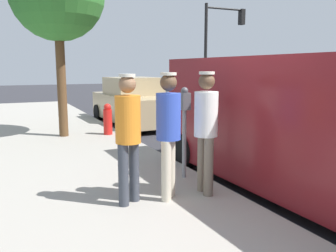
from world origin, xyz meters
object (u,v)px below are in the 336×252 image
at_px(pedestrian_in_white, 206,124).
at_px(pedestrian_in_orange, 128,130).
at_px(parking_meter_near, 184,117).
at_px(parked_sedan_behind, 135,103).
at_px(traffic_light_corner, 220,38).
at_px(pedestrian_in_blue, 168,127).
at_px(parked_van, 302,121).
at_px(fire_hydrant, 108,119).

relative_size(pedestrian_in_white, pedestrian_in_orange, 1.01).
xyz_separation_m(parking_meter_near, pedestrian_in_white, (0.08, 0.80, -0.00)).
distance_m(parking_meter_near, parked_sedan_behind, 6.77).
height_order(pedestrian_in_orange, traffic_light_corner, traffic_light_corner).
relative_size(pedestrian_in_orange, pedestrian_in_blue, 0.99).
bearing_deg(traffic_light_corner, parking_meter_near, 54.40).
bearing_deg(parked_van, fire_hydrant, -73.55).
xyz_separation_m(pedestrian_in_white, pedestrian_in_orange, (1.14, -0.10, -0.02)).
distance_m(pedestrian_in_blue, parked_van, 2.17).
relative_size(parking_meter_near, pedestrian_in_blue, 0.86).
xyz_separation_m(pedestrian_in_white, parked_van, (-1.58, 0.26, -0.02)).
xyz_separation_m(parking_meter_near, fire_hydrant, (0.10, -4.35, -0.61)).
height_order(pedestrian_in_orange, parked_van, parked_van).
bearing_deg(traffic_light_corner, pedestrian_in_blue, 54.06).
relative_size(traffic_light_corner, fire_hydrant, 6.05).
bearing_deg(parked_van, pedestrian_in_blue, -7.97).
bearing_deg(fire_hydrant, pedestrian_in_white, 90.28).
height_order(pedestrian_in_blue, parked_sedan_behind, pedestrian_in_blue).
bearing_deg(pedestrian_in_white, parked_van, 170.48).
distance_m(pedestrian_in_blue, parked_sedan_behind, 7.67).
xyz_separation_m(pedestrian_in_blue, parked_van, (-2.15, 0.30, -0.02)).
xyz_separation_m(parked_sedan_behind, traffic_light_corner, (-6.28, -4.28, 2.77)).
relative_size(parking_meter_near, traffic_light_corner, 0.29).
bearing_deg(parked_sedan_behind, pedestrian_in_orange, 69.55).
height_order(pedestrian_in_white, fire_hydrant, pedestrian_in_white).
relative_size(pedestrian_in_blue, traffic_light_corner, 0.34).
xyz_separation_m(parked_van, traffic_light_corner, (-6.28, -11.94, 2.36)).
bearing_deg(pedestrian_in_blue, parked_van, 172.03).
xyz_separation_m(pedestrian_in_orange, pedestrian_in_blue, (-0.56, 0.06, 0.01)).
bearing_deg(pedestrian_in_white, parking_meter_near, -95.34).
distance_m(pedestrian_in_white, pedestrian_in_blue, 0.58).
bearing_deg(traffic_light_corner, parked_sedan_behind, 34.31).
bearing_deg(pedestrian_in_white, fire_hydrant, -89.72).
xyz_separation_m(parking_meter_near, parked_sedan_behind, (-1.50, -6.58, -0.43)).
bearing_deg(pedestrian_in_orange, traffic_light_corner, -127.86).
relative_size(parked_sedan_behind, fire_hydrant, 5.19).
bearing_deg(pedestrian_in_blue, pedestrian_in_orange, -6.07).
relative_size(parked_van, fire_hydrant, 6.10).
xyz_separation_m(pedestrian_in_orange, traffic_light_corner, (-9.00, -11.58, 2.36)).
height_order(parking_meter_near, pedestrian_in_white, pedestrian_in_white).
relative_size(pedestrian_in_blue, fire_hydrant, 2.06).
bearing_deg(fire_hydrant, parked_van, 106.45).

